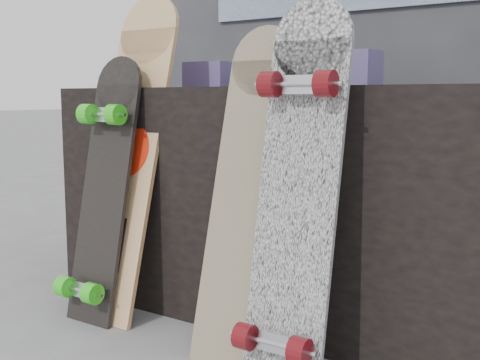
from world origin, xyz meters
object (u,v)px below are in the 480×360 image
Objects in this scene: vendor_table at (281,201)px; longboard_cascadia at (296,186)px; longboard_geisha at (130,145)px; longboard_celtic at (247,182)px; skateboard_dark at (103,185)px.

vendor_table is 1.54× the size of longboard_cascadia.
longboard_celtic is (0.55, -0.08, -0.08)m from longboard_geisha.
longboard_celtic is 0.58m from skateboard_dark.
vendor_table is 0.57m from longboard_geisha.
longboard_celtic is (0.11, -0.39, 0.12)m from vendor_table.
vendor_table is 0.42m from longboard_celtic.
longboard_geisha reaches higher than longboard_cascadia.
longboard_celtic reaches higher than skateboard_dark.
skateboard_dark is at bearing 176.72° from longboard_cascadia.
vendor_table is 0.56m from longboard_cascadia.
longboard_geisha is 0.56m from longboard_celtic.
longboard_geisha is at bearing 171.45° from longboard_celtic.
vendor_table is at bearing 40.86° from skateboard_dark.
vendor_table is 1.41× the size of longboard_geisha.
longboard_celtic is 1.08× the size of skateboard_dark.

